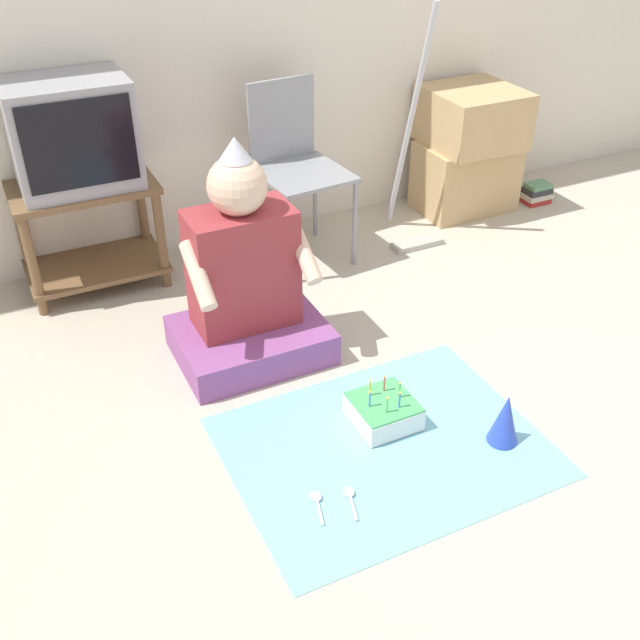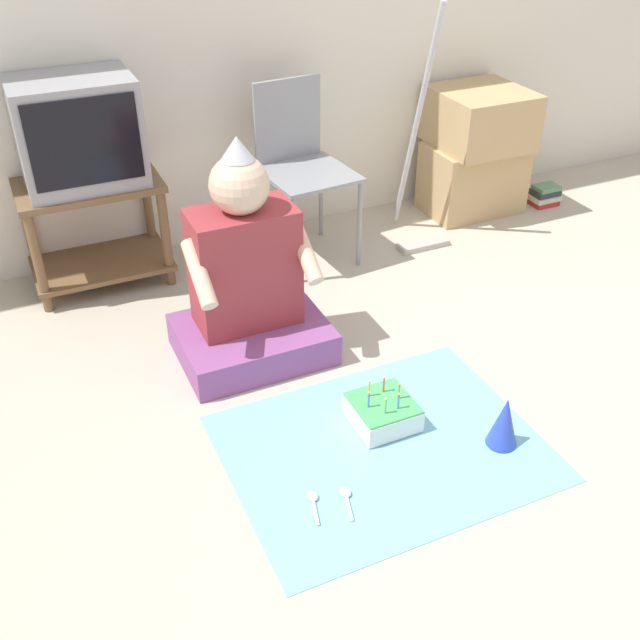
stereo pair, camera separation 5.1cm
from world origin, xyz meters
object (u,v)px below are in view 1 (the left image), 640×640
at_px(folding_chair, 294,159).
at_px(birthday_cake, 383,411).
at_px(book_pile, 536,193).
at_px(tv, 72,134).
at_px(person_seated, 245,286).
at_px(cardboard_box_stack, 469,148).
at_px(dust_mop, 413,177).
at_px(party_hat_blue, 505,419).

relative_size(folding_chair, birthday_cake, 3.84).
bearing_deg(book_pile, tv, 175.91).
relative_size(book_pile, person_seated, 0.18).
distance_m(cardboard_box_stack, book_pile, 0.55).
bearing_deg(dust_mop, book_pile, 5.84).
height_order(cardboard_box_stack, dust_mop, dust_mop).
xyz_separation_m(cardboard_box_stack, person_seated, (-1.63, -0.78, -0.04)).
distance_m(cardboard_box_stack, birthday_cake, 1.98).
xyz_separation_m(person_seated, birthday_cake, (0.28, -0.64, -0.27)).
height_order(dust_mop, person_seated, dust_mop).
relative_size(tv, birthday_cake, 2.29).
distance_m(book_pile, birthday_cake, 2.22).
bearing_deg(book_pile, cardboard_box_stack, 166.00).
xyz_separation_m(person_seated, party_hat_blue, (0.62, -0.92, -0.21)).
bearing_deg(birthday_cake, person_seated, 113.65).
xyz_separation_m(dust_mop, person_seated, (-1.14, -0.57, -0.04)).
bearing_deg(tv, birthday_cake, -63.89).
height_order(book_pile, birthday_cake, birthday_cake).
height_order(cardboard_box_stack, party_hat_blue, cardboard_box_stack).
bearing_deg(cardboard_box_stack, book_pile, -14.00).
distance_m(tv, birthday_cake, 1.80).
bearing_deg(dust_mop, tv, 170.20).
distance_m(folding_chair, birthday_cake, 1.46).
relative_size(book_pile, party_hat_blue, 0.85).
xyz_separation_m(dust_mop, birthday_cake, (-0.86, -1.22, -0.30)).
distance_m(birthday_cake, party_hat_blue, 0.44).
bearing_deg(person_seated, folding_chair, 53.07).
xyz_separation_m(cardboard_box_stack, book_pile, (0.44, -0.11, -0.31)).
height_order(folding_chair, book_pile, folding_chair).
relative_size(dust_mop, book_pile, 7.18).
bearing_deg(party_hat_blue, tv, 121.07).
xyz_separation_m(tv, birthday_cake, (0.73, -1.49, -0.69)).
xyz_separation_m(cardboard_box_stack, dust_mop, (-0.49, -0.20, -0.01)).
height_order(tv, folding_chair, tv).
bearing_deg(folding_chair, birthday_cake, -100.86).
distance_m(tv, party_hat_blue, 2.16).
height_order(cardboard_box_stack, birthday_cake, cardboard_box_stack).
height_order(folding_chair, person_seated, person_seated).
xyz_separation_m(cardboard_box_stack, birthday_cake, (-1.35, -1.42, -0.31)).
bearing_deg(tv, folding_chair, -7.17).
xyz_separation_m(folding_chair, dust_mop, (0.60, -0.15, -0.15)).
relative_size(person_seated, birthday_cake, 4.14).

